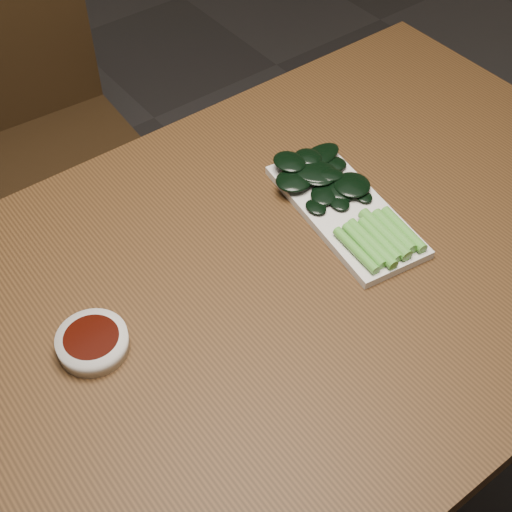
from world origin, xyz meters
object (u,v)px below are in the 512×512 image
(sauce_bowl, at_px, (93,342))
(serving_plate, at_px, (345,210))
(chair_far, at_px, (41,130))
(gai_lan, at_px, (337,193))
(table, at_px, (257,315))

(sauce_bowl, distance_m, serving_plate, 0.45)
(chair_far, xyz_separation_m, gai_lan, (0.19, -0.81, 0.29))
(chair_far, xyz_separation_m, sauce_bowl, (-0.26, -0.83, 0.28))
(sauce_bowl, bearing_deg, gai_lan, 1.68)
(table, xyz_separation_m, sauce_bowl, (-0.24, 0.05, 0.09))
(table, distance_m, serving_plate, 0.22)
(serving_plate, bearing_deg, chair_far, 102.77)
(table, bearing_deg, gai_lan, 15.93)
(gai_lan, bearing_deg, sauce_bowl, -178.32)
(chair_far, relative_size, serving_plate, 2.90)
(sauce_bowl, bearing_deg, table, -10.59)
(serving_plate, relative_size, gai_lan, 1.01)
(table, xyz_separation_m, gai_lan, (0.21, 0.06, 0.10))
(sauce_bowl, xyz_separation_m, serving_plate, (0.45, -0.01, -0.01))
(table, distance_m, sauce_bowl, 0.26)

